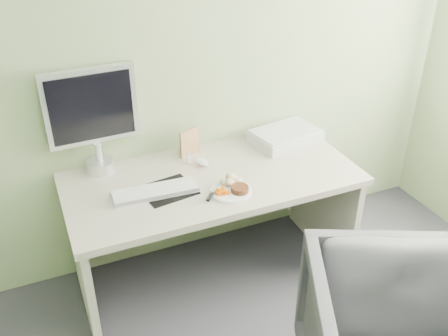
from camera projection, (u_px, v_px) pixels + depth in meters
name	position (u px, v px, depth m)	size (l,w,h in m)	color
wall_back	(185.00, 46.00, 2.71)	(3.50, 3.50, 0.00)	#899E6F
desk	(213.00, 203.00, 2.82)	(1.60, 0.75, 0.73)	#B3A596
plate	(231.00, 191.00, 2.59)	(0.22, 0.22, 0.01)	white
steak	(240.00, 189.00, 2.57)	(0.09, 0.09, 0.03)	black
potato_pile	(231.00, 179.00, 2.63)	(0.10, 0.07, 0.06)	tan
carrot_heap	(222.00, 191.00, 2.55)	(0.06, 0.05, 0.04)	#F76305
steak_knife	(212.00, 194.00, 2.54)	(0.14, 0.15, 0.01)	silver
mousepad	(168.00, 190.00, 2.60)	(0.26, 0.23, 0.00)	black
keyboard	(155.00, 191.00, 2.57)	(0.44, 0.13, 0.02)	white
computer_mouse	(202.00, 162.00, 2.83)	(0.06, 0.10, 0.04)	white
photo_frame	(189.00, 142.00, 2.89)	(0.13, 0.02, 0.17)	#A16A4B
eyedrop_bottle	(189.00, 158.00, 2.84)	(0.02, 0.02, 0.07)	white
scanner	(285.00, 136.00, 3.07)	(0.41, 0.27, 0.06)	silver
monitor	(92.00, 115.00, 2.63)	(0.49, 0.15, 0.59)	silver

